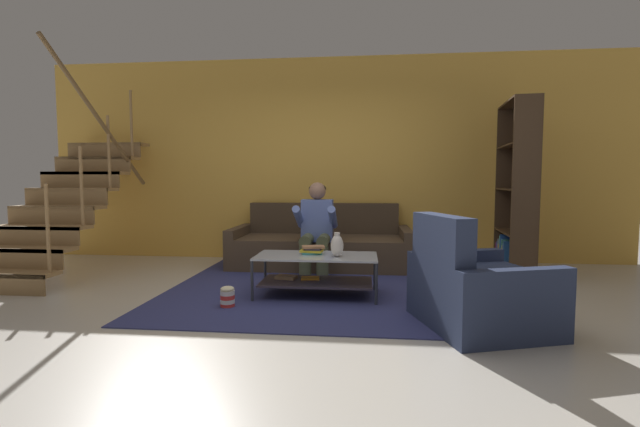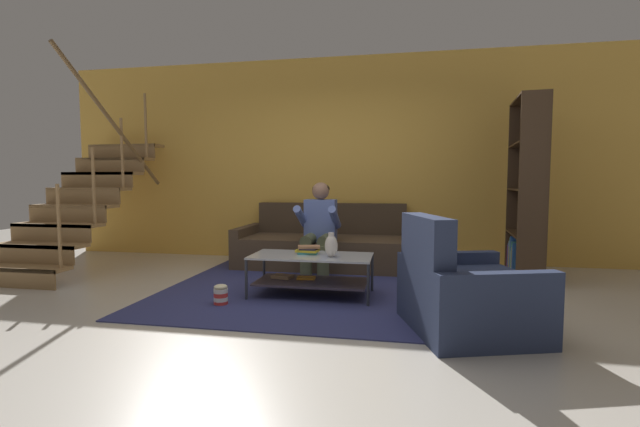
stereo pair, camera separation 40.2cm
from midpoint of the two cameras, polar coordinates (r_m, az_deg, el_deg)
name	(u,v)px [view 1 (the left image)]	position (r m, az deg, el deg)	size (l,w,h in m)	color
ground	(310,307)	(3.97, -4.32, -12.37)	(16.80, 16.80, 0.00)	beige
back_partition	(331,160)	(6.24, -0.37, 7.17)	(8.40, 0.12, 2.90)	gold
staircase_run	(66,196)	(6.21, -32.38, 1.99)	(1.09, 2.19, 2.61)	#A47C4C
couch	(321,246)	(5.77, -1.84, -4.38)	(2.35, 1.00, 0.83)	#4C3B2B
person_seated_center	(316,225)	(5.15, -2.72, -1.57)	(0.50, 0.58, 1.13)	#535A3D
coffee_table	(315,269)	(4.26, -3.37, -7.39)	(1.19, 0.57, 0.41)	silver
area_rug	(318,281)	(4.94, -2.63, -8.95)	(3.01, 3.48, 0.01)	navy
vase	(337,245)	(4.12, -0.50, -4.28)	(0.12, 0.12, 0.24)	silver
book_stack	(312,250)	(4.29, -3.70, -4.89)	(0.25, 0.17, 0.08)	teal
bookshelf	(518,208)	(5.65, 23.06, 0.69)	(0.39, 0.95, 2.09)	#433020
armchair	(477,291)	(3.52, 17.14, -9.89)	(1.09, 1.14, 0.88)	#283250
popcorn_tub	(228,297)	(4.06, -15.08, -10.71)	(0.13, 0.13, 0.19)	red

